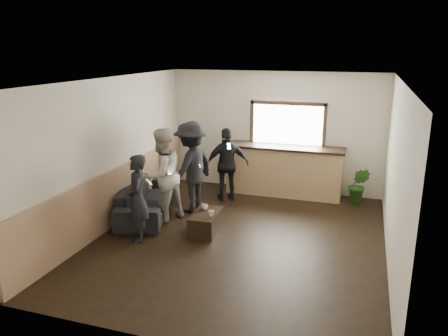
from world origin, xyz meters
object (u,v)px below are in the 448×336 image
(person_d, at_px, (227,165))
(sofa, at_px, (147,198))
(bar_counter, at_px, (284,167))
(person_c, at_px, (191,167))
(coffee_table, at_px, (206,222))
(person_b, at_px, (162,175))
(cup_b, at_px, (211,213))
(person_a, at_px, (137,198))
(cup_a, at_px, (205,207))
(potted_plant, at_px, (359,185))

(person_d, bearing_deg, sofa, 17.53)
(bar_counter, bearing_deg, person_c, -134.68)
(coffee_table, distance_m, person_c, 1.37)
(person_b, distance_m, person_d, 1.74)
(bar_counter, relative_size, cup_b, 24.57)
(cup_b, height_order, person_d, person_d)
(coffee_table, distance_m, person_b, 1.28)
(person_b, relative_size, person_c, 0.98)
(sofa, height_order, person_c, person_c)
(cup_b, xyz_separation_m, person_a, (-1.16, -0.58, 0.36))
(bar_counter, height_order, sofa, bar_counter)
(coffee_table, relative_size, cup_a, 6.84)
(person_a, bearing_deg, person_b, 152.66)
(potted_plant, relative_size, person_b, 0.43)
(bar_counter, height_order, cup_b, bar_counter)
(potted_plant, bearing_deg, person_b, -148.74)
(bar_counter, relative_size, person_c, 1.43)
(coffee_table, relative_size, person_c, 0.44)
(person_b, bearing_deg, bar_counter, 164.00)
(cup_a, height_order, person_c, person_c)
(sofa, relative_size, person_b, 1.20)
(cup_a, bearing_deg, bar_counter, 66.49)
(person_d, bearing_deg, person_b, 33.50)
(bar_counter, height_order, person_a, bar_counter)
(cup_a, xyz_separation_m, person_c, (-0.57, 0.78, 0.52))
(sofa, bearing_deg, bar_counter, -65.67)
(bar_counter, height_order, coffee_table, bar_counter)
(sofa, distance_m, coffee_table, 1.56)
(person_c, xyz_separation_m, person_d, (0.50, 0.87, -0.13))
(bar_counter, xyz_separation_m, coffee_table, (-0.97, -2.59, -0.46))
(sofa, height_order, potted_plant, potted_plant)
(person_c, distance_m, person_d, 1.01)
(person_c, bearing_deg, person_b, -12.90)
(person_d, bearing_deg, coffee_table, 67.73)
(person_c, relative_size, person_d, 1.15)
(cup_a, bearing_deg, person_a, -137.05)
(coffee_table, relative_size, potted_plant, 1.04)
(person_c, bearing_deg, person_d, 165.82)
(cup_a, distance_m, person_d, 1.69)
(bar_counter, relative_size, person_b, 1.46)
(potted_plant, relative_size, person_a, 0.51)
(cup_a, height_order, cup_b, cup_b)
(person_b, relative_size, person_d, 1.13)
(person_d, bearing_deg, person_a, 44.05)
(person_a, bearing_deg, bar_counter, 121.58)
(bar_counter, distance_m, person_d, 1.38)
(person_d, bearing_deg, cup_b, 71.88)
(coffee_table, xyz_separation_m, person_a, (-1.01, -0.70, 0.59))
(sofa, height_order, cup_a, sofa)
(person_b, bearing_deg, person_d, 175.50)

